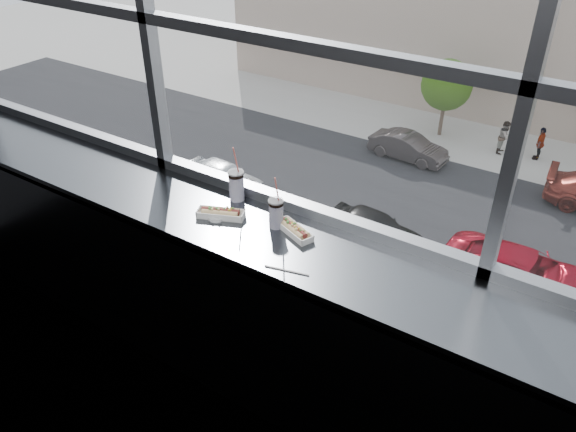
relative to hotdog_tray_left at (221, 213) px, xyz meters
The scene contains 17 objects.
wall_back_lower 0.72m from the hotdog_tray_left, 40.42° to the left, with size 6.00×6.00×0.00m, color black.
counter 0.34m from the hotdog_tray_left, ahead, with size 6.00×0.55×0.06m, color #505459.
counter_fascia 0.71m from the hotdog_tray_left, 36.74° to the right, with size 6.00×0.04×1.04m, color #505459.
hotdog_tray_left is the anchor object (origin of this frame).
hotdog_tray_right 0.42m from the hotdog_tray_left, 11.41° to the left, with size 0.25×0.16×0.06m.
soda_cup_left 0.21m from the hotdog_tray_left, 101.68° to the left, with size 0.09×0.09×0.33m.
soda_cup_right 0.32m from the hotdog_tray_left, 16.19° to the left, with size 0.08×0.08×0.30m.
loose_straw 0.59m from the hotdog_tray_left, 19.70° to the right, with size 0.01×0.01×0.22m, color white.
wrapper 0.06m from the hotdog_tray_left, 86.47° to the right, with size 0.09×0.06×0.02m, color silver.
street_asphalt 23.62m from the hotdog_tray_left, 89.06° to the left, with size 80.00×10.00×0.06m, color black.
car_near_c 19.63m from the hotdog_tray_left, 89.73° to the left, with size 6.58×2.74×2.19m, color #9B0616.
car_far_a 27.84m from the hotdog_tray_left, 107.87° to the left, with size 5.55×2.31×1.85m, color #383332.
car_near_b 20.60m from the hotdog_tray_left, 109.99° to the left, with size 5.58×2.33×1.86m, color black.
car_near_a 24.15m from the hotdog_tray_left, 130.62° to the left, with size 5.78×2.41×1.93m, color silver.
pedestrian_a 30.23m from the hotdog_tray_left, 97.71° to the left, with size 0.97×0.72×2.17m, color #66605B.
pedestrian_b 30.27m from the hotdog_tray_left, 94.02° to the left, with size 0.97×0.73×2.18m, color #66605B.
tree_left 30.64m from the hotdog_tray_left, 104.83° to the left, with size 2.87×2.87×4.48m.
Camera 1 is at (1.35, -0.70, 2.72)m, focal length 35.00 mm.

